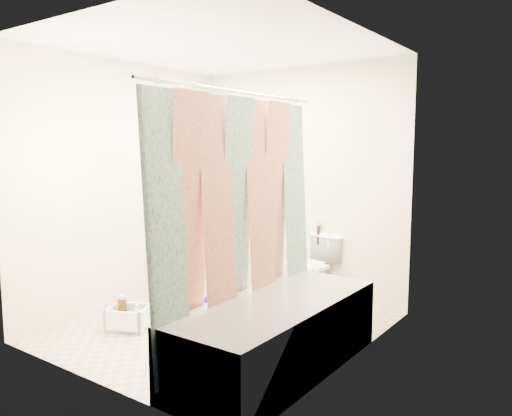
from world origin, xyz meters
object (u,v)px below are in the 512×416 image
Objects in this scene: plumber at (213,218)px; cleaning_caddy at (130,319)px; toilet at (313,269)px; bathtub at (277,333)px.

cleaning_caddy is (-0.18, -0.91, -0.79)m from plumber.
bathtub is at bearing -63.08° from toilet.
bathtub is at bearing 10.52° from plumber.
toilet is 1.85m from cleaning_caddy.
bathtub reaches higher than cleaning_caddy.
plumber is at bearing 54.32° from cleaning_caddy.
toilet is 1.68× the size of cleaning_caddy.
bathtub is 1.47m from cleaning_caddy.
cleaning_caddy is (-0.91, -1.60, -0.25)m from toilet.
bathtub is at bearing -21.01° from cleaning_caddy.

